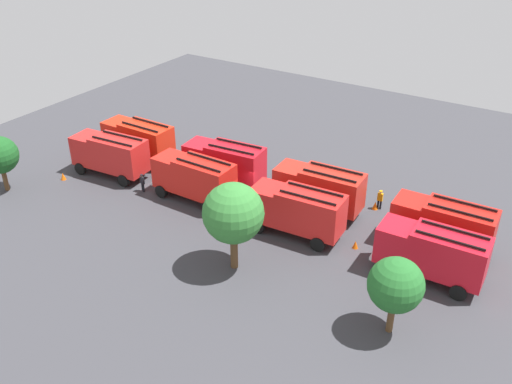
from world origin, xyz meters
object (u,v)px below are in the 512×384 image
object	(u,v)px
fire_truck_1	(319,188)
tree_0	(396,285)
fire_truck_3	(138,139)
tree_1	(233,214)
fire_truck_2	(225,162)
firefighter_3	(235,218)
traffic_cone_2	(375,205)
firefighter_2	(128,125)
fire_truck_0	(443,224)
fire_truck_5	(297,210)
fire_truck_7	(110,153)
fire_truck_6	(194,177)
firefighter_0	(380,199)
traffic_cone_0	(355,245)
traffic_cone_1	(63,176)
firefighter_1	(142,182)

from	to	relation	value
fire_truck_1	tree_0	world-z (taller)	tree_0
fire_truck_3	tree_1	size ratio (longest dim) A/B	1.13
fire_truck_2	firefighter_3	size ratio (longest dim) A/B	4.20
tree_1	traffic_cone_2	size ratio (longest dim) A/B	9.55
firefighter_2	tree_0	distance (m)	36.13
fire_truck_0	fire_truck_5	size ratio (longest dim) A/B	0.99
fire_truck_2	fire_truck_7	distance (m)	10.34
fire_truck_7	firefighter_2	bearing A→B (deg)	-59.82
firefighter_3	firefighter_2	bearing A→B (deg)	91.32
fire_truck_1	fire_truck_7	bearing A→B (deg)	10.02
fire_truck_6	firefighter_0	world-z (taller)	fire_truck_6
fire_truck_0	fire_truck_1	size ratio (longest dim) A/B	0.99
firefighter_0	traffic_cone_2	bearing A→B (deg)	128.46
fire_truck_0	fire_truck_3	bearing A→B (deg)	-0.44
fire_truck_3	traffic_cone_0	xyz separation A→B (m)	(-23.16, 2.73, -1.85)
firefighter_2	firefighter_3	xyz separation A→B (m)	(-19.60, 9.24, -0.02)
traffic_cone_1	firefighter_3	bearing A→B (deg)	-175.45
fire_truck_7	fire_truck_3	bearing A→B (deg)	-93.44
firefighter_1	traffic_cone_0	bearing A→B (deg)	118.35
firefighter_3	traffic_cone_2	size ratio (longest dim) A/B	2.63
fire_truck_3	fire_truck_7	xyz separation A→B (m)	(-0.06, 3.72, 0.00)
fire_truck_7	firefighter_3	distance (m)	14.47
fire_truck_2	firefighter_2	bearing A→B (deg)	-18.42
fire_truck_7	tree_0	size ratio (longest dim) A/B	1.46
fire_truck_5	tree_1	bearing A→B (deg)	70.45
traffic_cone_2	fire_truck_5	bearing A→B (deg)	61.05
fire_truck_1	traffic_cone_0	xyz separation A→B (m)	(-4.61, 3.18, -1.85)
tree_0	tree_1	distance (m)	11.31
fire_truck_3	firefighter_1	world-z (taller)	fire_truck_3
fire_truck_1	traffic_cone_1	distance (m)	22.79
fire_truck_3	traffic_cone_0	world-z (taller)	fire_truck_3
fire_truck_0	firefighter_2	bearing A→B (deg)	-7.24
fire_truck_0	fire_truck_6	xyz separation A→B (m)	(19.21, 3.69, 0.00)
traffic_cone_1	fire_truck_6	bearing A→B (deg)	-164.31
firefighter_2	firefighter_3	world-z (taller)	firefighter_2
fire_truck_6	fire_truck_3	bearing A→B (deg)	-19.11
firefighter_1	traffic_cone_1	world-z (taller)	firefighter_1
fire_truck_0	tree_1	bearing A→B (deg)	39.04
fire_truck_2	fire_truck_7	bearing A→B (deg)	18.22
fire_truck_5	traffic_cone_1	distance (m)	22.01
tree_1	firefighter_1	bearing A→B (deg)	-20.41
fire_truck_7	firefighter_0	bearing A→B (deg)	-166.79
fire_truck_2	traffic_cone_0	world-z (taller)	fire_truck_2
firefighter_2	tree_0	size ratio (longest dim) A/B	0.35
fire_truck_5	traffic_cone_1	bearing A→B (deg)	5.34
firefighter_3	fire_truck_1	bearing A→B (deg)	-9.15
fire_truck_2	firefighter_2	distance (m)	15.27
fire_truck_1	firefighter_2	world-z (taller)	fire_truck_1
tree_1	fire_truck_5	bearing A→B (deg)	-106.18
fire_truck_1	tree_0	xyz separation A→B (m)	(-9.70, 9.98, 1.24)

